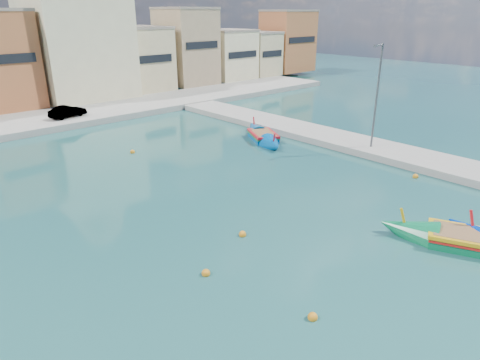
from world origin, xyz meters
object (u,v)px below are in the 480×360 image
quay_street_lamp (376,96)px  luzzu_cyan_mid (263,137)px  church_block (74,27)px  luzzu_cyan_south (464,241)px

quay_street_lamp → luzzu_cyan_mid: bearing=113.4°
church_block → luzzu_cyan_mid: bearing=-81.3°
church_block → quay_street_lamp: (7.44, -34.00, -4.07)m
quay_street_lamp → luzzu_cyan_south: bearing=-131.0°
luzzu_cyan_south → quay_street_lamp: bearing=49.0°
church_block → luzzu_cyan_south: size_ratio=2.44×
church_block → luzzu_cyan_mid: (3.99, -26.02, -8.16)m
luzzu_cyan_mid → luzzu_cyan_south: luzzu_cyan_south is taller
luzzu_cyan_mid → luzzu_cyan_south: bearing=-107.0°
church_block → luzzu_cyan_mid: size_ratio=2.46×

